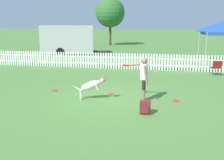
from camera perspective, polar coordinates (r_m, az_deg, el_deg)
name	(u,v)px	position (r m, az deg, el deg)	size (l,w,h in m)	color
ground_plane	(111,98)	(9.21, -0.29, -4.19)	(240.00, 240.00, 0.00)	#4C7A38
handler_person	(143,74)	(8.75, 7.14, 1.27)	(0.96, 0.56, 1.54)	#8C664C
leaping_dog	(91,86)	(8.97, -4.88, -1.29)	(1.25, 0.38, 0.84)	beige
frisbee_near_handler	(111,94)	(9.76, -0.31, -3.14)	(0.23, 0.23, 0.02)	red
frisbee_near_dog	(176,101)	(9.17, 14.39, -4.60)	(0.23, 0.23, 0.02)	red
frisbee_midfield	(54,90)	(10.50, -13.06, -2.34)	(0.23, 0.23, 0.02)	red
backpack_on_grass	(145,107)	(7.67, 7.59, -6.23)	(0.32, 0.25, 0.41)	maroon
picket_fence	(131,61)	(15.06, 4.33, 4.28)	(27.09, 0.04, 0.95)	white
folding_chair_center	(216,67)	(14.24, 22.75, 2.84)	(0.57, 0.59, 0.80)	#333338
equipment_trailer	(68,39)	(22.86, -10.09, 9.17)	(5.45, 3.35, 2.53)	#B7B7B7
tree_left_grove	(110,13)	(32.04, -0.41, 15.13)	(3.62, 3.62, 5.84)	#4C3823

